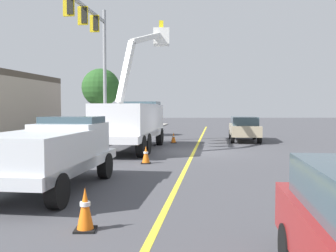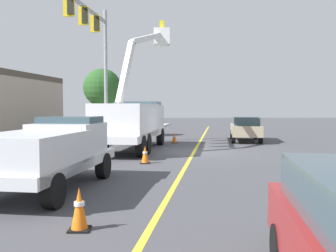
# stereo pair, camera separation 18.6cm
# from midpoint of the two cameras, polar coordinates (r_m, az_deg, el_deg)

# --- Properties ---
(ground) EXTENTS (120.00, 120.00, 0.00)m
(ground) POSITION_cam_midpoint_polar(r_m,az_deg,el_deg) (19.37, 4.31, -4.04)
(ground) COLOR #47474C
(sidewalk_far_side) EXTENTS (59.87, 12.42, 0.12)m
(sidewalk_far_side) POSITION_cam_midpoint_polar(r_m,az_deg,el_deg) (21.05, -15.38, -3.42)
(sidewalk_far_side) COLOR #B2ADA3
(sidewalk_far_side) RESTS_ON ground
(lane_centre_stripe) EXTENTS (49.48, 7.54, 0.01)m
(lane_centre_stripe) POSITION_cam_midpoint_polar(r_m,az_deg,el_deg) (19.37, 4.31, -4.03)
(lane_centre_stripe) COLOR yellow
(lane_centre_stripe) RESTS_ON ground
(utility_bucket_truck) EXTENTS (8.48, 3.93, 7.26)m
(utility_bucket_truck) POSITION_cam_midpoint_polar(r_m,az_deg,el_deg) (20.30, -5.19, 0.86)
(utility_bucket_truck) COLOR white
(utility_bucket_truck) RESTS_ON ground
(service_pickup_truck) EXTENTS (5.85, 2.90, 2.06)m
(service_pickup_truck) POSITION_cam_midpoint_polar(r_m,az_deg,el_deg) (10.95, -17.33, -3.71)
(service_pickup_truck) COLOR silver
(service_pickup_truck) RESTS_ON ground
(passing_minivan) EXTENTS (5.03, 2.59, 1.69)m
(passing_minivan) POSITION_cam_midpoint_polar(r_m,az_deg,el_deg) (25.94, 12.08, -0.16)
(passing_minivan) COLOR tan
(passing_minivan) RESTS_ON ground
(traffic_cone_leading) EXTENTS (0.40, 0.40, 0.84)m
(traffic_cone_leading) POSITION_cam_midpoint_polar(r_m,az_deg,el_deg) (7.40, -12.86, -12.43)
(traffic_cone_leading) COLOR black
(traffic_cone_leading) RESTS_ON ground
(traffic_cone_mid_front) EXTENTS (0.40, 0.40, 0.74)m
(traffic_cone_mid_front) POSITION_cam_midpoint_polar(r_m,az_deg,el_deg) (15.45, -3.22, -4.47)
(traffic_cone_mid_front) COLOR black
(traffic_cone_mid_front) RESTS_ON ground
(traffic_cone_mid_rear) EXTENTS (0.40, 0.40, 0.69)m
(traffic_cone_mid_rear) POSITION_cam_midpoint_polar(r_m,az_deg,el_deg) (24.11, 1.20, -1.84)
(traffic_cone_mid_rear) COLOR black
(traffic_cone_mid_rear) RESTS_ON ground
(traffic_signal_mast) EXTENTS (6.85, 1.26, 8.64)m
(traffic_signal_mast) POSITION_cam_midpoint_polar(r_m,az_deg,el_deg) (22.86, -11.01, 12.37)
(traffic_signal_mast) COLOR gray
(traffic_signal_mast) RESTS_ON ground
(street_tree_right) EXTENTS (2.97, 2.97, 5.36)m
(street_tree_right) POSITION_cam_midpoint_polar(r_m,az_deg,el_deg) (29.41, -9.96, 5.83)
(street_tree_right) COLOR brown
(street_tree_right) RESTS_ON ground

